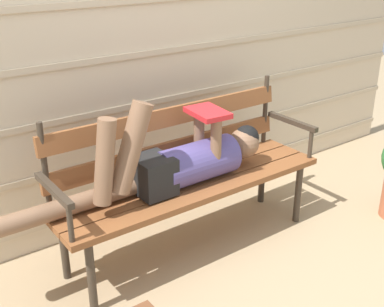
{
  "coord_description": "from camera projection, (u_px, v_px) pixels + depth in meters",
  "views": [
    {
      "loc": [
        -1.55,
        -2.0,
        1.75
      ],
      "look_at": [
        0.0,
        0.09,
        0.63
      ],
      "focal_mm": 46.08,
      "sensor_mm": 36.0,
      "label": 1
    }
  ],
  "objects": [
    {
      "name": "ground_plane",
      "position": [
        201.0,
        253.0,
        3.01
      ],
      "size": [
        12.0,
        12.0,
        0.0
      ],
      "primitive_type": "plane",
      "color": "tan"
    },
    {
      "name": "park_bench",
      "position": [
        185.0,
        170.0,
        2.93
      ],
      "size": [
        1.71,
        0.46,
        0.93
      ],
      "color": "brown",
      "rests_on": "ground"
    },
    {
      "name": "reclining_person",
      "position": [
        175.0,
        162.0,
        2.77
      ],
      "size": [
        1.72,
        0.26,
        0.58
      ],
      "color": "#514784"
    },
    {
      "name": "house_siding",
      "position": [
        137.0,
        27.0,
        2.99
      ],
      "size": [
        5.17,
        0.08,
        2.55
      ],
      "color": "beige",
      "rests_on": "ground"
    }
  ]
}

